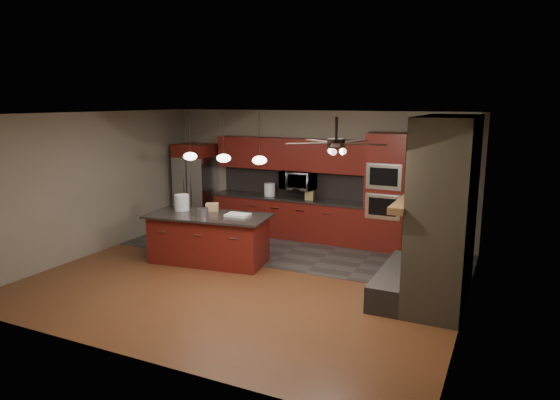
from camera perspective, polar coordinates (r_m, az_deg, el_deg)
The scene contains 22 objects.
ground at distance 8.75m, azimuth -3.53°, elevation -8.85°, with size 7.00×7.00×0.00m, color #5A311B.
ceiling at distance 8.22m, azimuth -3.77°, elevation 9.80°, with size 7.00×6.00×0.02m, color white.
back_wall at distance 11.05m, azimuth 3.91°, elevation 2.90°, with size 7.00×0.02×2.80m, color #71685A.
right_wall at distance 7.38m, azimuth 20.90°, elevation -2.08°, with size 0.02×6.00×2.80m, color #71685A.
left_wall at distance 10.50m, azimuth -20.61°, elevation 1.75°, with size 0.02×6.00×2.80m, color #71685A.
slate_tile_patch at distance 10.28m, azimuth 1.34°, elevation -5.70°, with size 7.00×2.40×0.01m, color #353330.
fireplace_column at distance 7.83m, azimuth 17.73°, elevation -1.89°, with size 1.30×2.10×2.80m.
back_cabinetry at distance 11.09m, azimuth 1.10°, elevation 0.30°, with size 3.59×0.64×2.20m.
oven_tower at distance 10.30m, azimuth 12.09°, elevation 0.87°, with size 0.80×0.63×2.38m.
microwave at distance 10.94m, azimuth 2.08°, elevation 2.30°, with size 0.73×0.41×0.50m, color silver.
refrigerator at distance 12.15m, azimuth -9.61°, elevation 1.63°, with size 0.85×0.75×2.00m.
kitchen_island at distance 9.50m, azimuth -8.14°, elevation -4.36°, with size 2.39×1.33×0.92m.
white_bucket at distance 9.83m, azimuth -11.15°, elevation -0.28°, with size 0.29×0.29×0.31m, color silver.
paint_can at distance 9.33m, azimuth -8.81°, elevation -1.36°, with size 0.21×0.21×0.14m, color #A6A6AB.
paint_tray at distance 9.22m, azimuth -4.84°, elevation -1.71°, with size 0.43×0.30×0.04m, color silver.
cardboard_box at distance 9.69m, azimuth -7.76°, elevation -0.81°, with size 0.23×0.17×0.15m, color tan.
counter_bucket at distance 11.22m, azimuth -1.19°, elevation 1.19°, with size 0.25×0.25×0.28m, color white.
counter_box at distance 10.78m, azimuth 3.41°, elevation 0.54°, with size 0.18×0.14×0.20m, color olive.
pendant_left at distance 9.75m, azimuth -10.22°, elevation 4.96°, with size 0.26×0.26×0.92m.
pendant_center at distance 9.34m, azimuth -6.46°, elevation 4.80°, with size 0.26×0.26×0.92m.
pendant_right at distance 8.97m, azimuth -2.36°, elevation 4.59°, with size 0.26×0.26×0.92m.
ceiling_fan at distance 6.77m, azimuth 6.42°, elevation 6.53°, with size 1.27×1.33×0.41m.
Camera 1 is at (3.99, -7.18, 3.02)m, focal length 32.00 mm.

